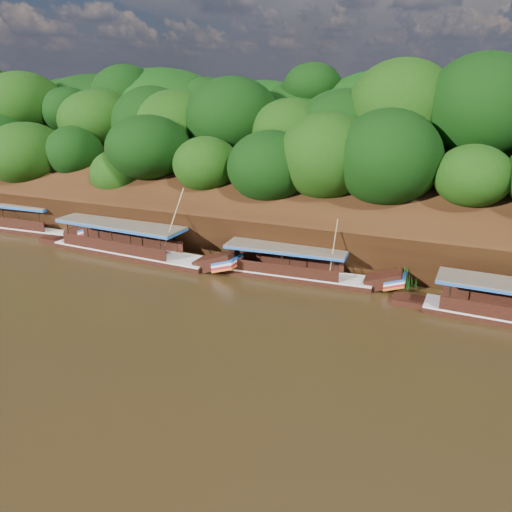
% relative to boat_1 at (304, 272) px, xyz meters
% --- Properties ---
extents(ground, '(160.00, 160.00, 0.00)m').
position_rel_boat_1_xyz_m(ground, '(0.00, -8.10, -0.50)').
color(ground, black).
rests_on(ground, ground).
extents(riverbank, '(120.00, 30.06, 19.40)m').
position_rel_boat_1_xyz_m(riverbank, '(-0.01, 14.62, 1.38)').
color(riverbank, black).
rests_on(riverbank, ground).
extents(boat_1, '(12.99, 2.78, 5.15)m').
position_rel_boat_1_xyz_m(boat_1, '(0.00, 0.00, 0.00)').
color(boat_1, black).
rests_on(boat_1, ground).
extents(boat_2, '(16.63, 3.21, 6.25)m').
position_rel_boat_1_xyz_m(boat_2, '(-13.27, -0.70, 0.08)').
color(boat_2, black).
rests_on(boat_2, ground).
extents(boat_3, '(14.99, 3.28, 3.16)m').
position_rel_boat_1_xyz_m(boat_3, '(-27.01, 1.25, 0.10)').
color(boat_3, black).
rests_on(boat_3, ground).
extents(reeds, '(49.54, 2.28, 2.15)m').
position_rel_boat_1_xyz_m(reeds, '(-3.28, 1.53, 0.42)').
color(reeds, '#1E6619').
rests_on(reeds, ground).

